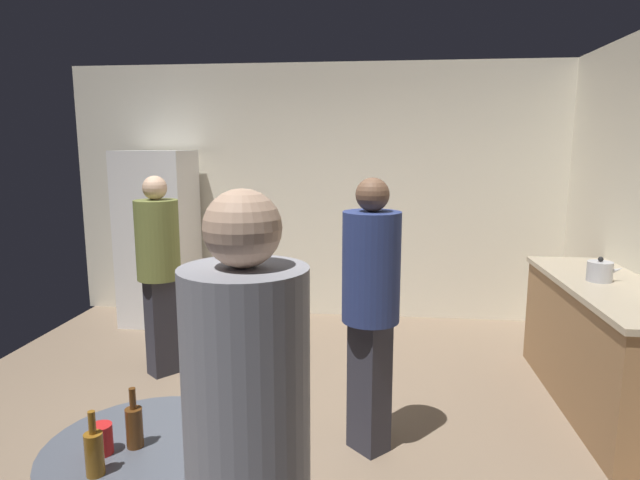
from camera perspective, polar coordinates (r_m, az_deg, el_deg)
name	(u,v)px	position (r m, az deg, el deg)	size (l,w,h in m)	color
ground_plane	(269,444)	(3.69, -5.51, -20.87)	(5.20, 5.20, 0.10)	#7A6651
wall_back	(316,193)	(5.79, -0.45, 5.08)	(5.32, 0.06, 2.70)	silver
refrigerator	(159,238)	(5.84, -16.80, 0.25)	(0.70, 0.68, 1.80)	white
kitchen_counter	(606,347)	(4.31, 28.21, -10.01)	(0.64, 1.90, 0.90)	olive
kettle	(600,271)	(4.25, 27.70, -2.97)	(0.24, 0.17, 0.18)	#B2B2B7
foreground_table	(153,471)	(2.28, -17.35, -22.44)	(0.80, 0.80, 0.73)	#4C515B
beer_bottle_amber	(94,452)	(2.08, -22.93, -20.08)	(0.06, 0.06, 0.23)	#8C5919
beer_bottle_brown	(134,425)	(2.19, -19.19, -18.18)	(0.06, 0.06, 0.23)	#593314
plastic_cup_red	(101,439)	(2.21, -22.27, -19.06)	(0.08, 0.08, 0.11)	red
person_in_olive_shirt	(159,261)	(4.43, -16.83, -2.14)	(0.48, 0.48, 1.62)	#2D2D38
person_in_gray_shirt	(248,451)	(1.57, -7.67, -21.43)	(0.48, 0.48, 1.73)	#2D2D38
person_in_navy_shirt	(371,296)	(3.16, 5.43, -5.93)	(0.48, 0.48, 1.66)	#2D2D38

